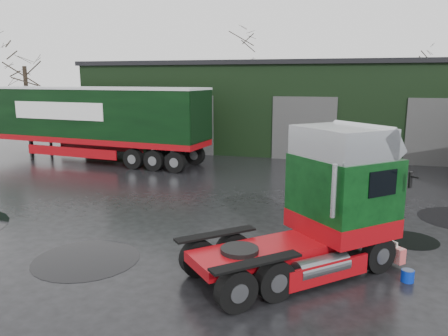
# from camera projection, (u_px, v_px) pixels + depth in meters

# --- Properties ---
(ground) EXTENTS (100.00, 100.00, 0.00)m
(ground) POSITION_uv_depth(u_px,v_px,m) (205.00, 226.00, 15.38)
(ground) COLOR black
(warehouse) EXTENTS (32.40, 12.40, 6.30)m
(warehouse) POSITION_uv_depth(u_px,v_px,m) (312.00, 105.00, 33.07)
(warehouse) COLOR black
(warehouse) RESTS_ON ground
(hero_tractor) EXTENTS (6.39, 6.26, 3.90)m
(hero_tractor) POSITION_uv_depth(u_px,v_px,m) (291.00, 203.00, 11.28)
(hero_tractor) COLOR black
(hero_tractor) RESTS_ON ground
(trailer_left) EXTENTS (15.23, 4.71, 4.65)m
(trailer_left) POSITION_uv_depth(u_px,v_px,m) (94.00, 124.00, 27.14)
(trailer_left) COLOR silver
(trailer_left) RESTS_ON ground
(wash_bucket) EXTENTS (0.40, 0.40, 0.31)m
(wash_bucket) POSITION_uv_depth(u_px,v_px,m) (408.00, 276.00, 11.19)
(wash_bucket) COLOR #0727A7
(wash_bucket) RESTS_ON ground
(tree_left) EXTENTS (4.40, 4.40, 8.50)m
(tree_left) POSITION_uv_depth(u_px,v_px,m) (27.00, 91.00, 30.35)
(tree_left) COLOR black
(tree_left) RESTS_ON ground
(tree_back_a) EXTENTS (4.40, 4.40, 9.50)m
(tree_back_a) POSITION_uv_depth(u_px,v_px,m) (241.00, 82.00, 44.30)
(tree_back_a) COLOR black
(tree_back_a) RESTS_ON ground
(tree_back_b) EXTENTS (4.40, 4.40, 7.50)m
(tree_back_b) POSITION_uv_depth(u_px,v_px,m) (409.00, 93.00, 40.25)
(tree_back_b) COLOR black
(tree_back_b) RESTS_ON ground
(puddle_0) EXTENTS (3.04, 3.04, 0.01)m
(puddle_0) POSITION_uv_depth(u_px,v_px,m) (86.00, 259.00, 12.58)
(puddle_0) COLOR black
(puddle_0) RESTS_ON ground
(puddle_1) EXTENTS (1.76, 1.76, 0.01)m
(puddle_1) POSITION_uv_depth(u_px,v_px,m) (410.00, 240.00, 14.06)
(puddle_1) COLOR black
(puddle_1) RESTS_ON ground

